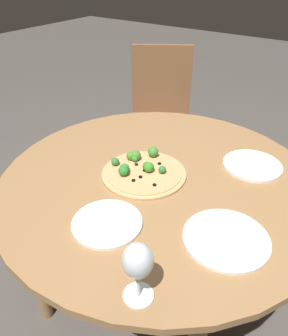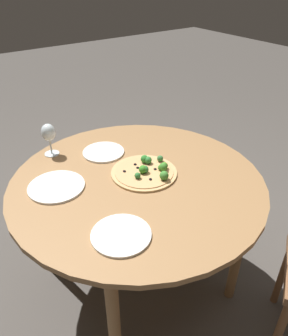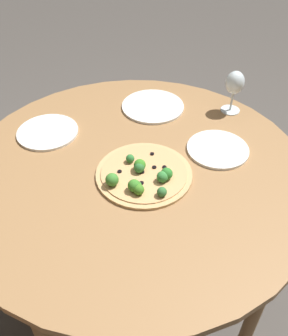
# 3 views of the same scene
# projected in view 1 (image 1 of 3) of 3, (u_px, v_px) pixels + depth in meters

# --- Properties ---
(ground_plane) EXTENTS (12.00, 12.00, 0.00)m
(ground_plane) POSITION_uv_depth(u_px,v_px,m) (155.00, 298.00, 1.60)
(ground_plane) COLOR #4C4742
(dining_table) EXTENTS (1.16, 1.16, 0.72)m
(dining_table) POSITION_uv_depth(u_px,v_px,m) (158.00, 193.00, 1.24)
(dining_table) COLOR olive
(dining_table) RESTS_ON ground_plane
(chair) EXTENTS (0.55, 0.55, 0.94)m
(chair) POSITION_uv_depth(u_px,v_px,m) (160.00, 117.00, 2.12)
(chair) COLOR brown
(chair) RESTS_ON ground_plane
(pizza) EXTENTS (0.31, 0.31, 0.06)m
(pizza) POSITION_uv_depth(u_px,v_px,m) (143.00, 170.00, 1.21)
(pizza) COLOR tan
(pizza) RESTS_ON dining_table
(wine_glass) EXTENTS (0.08, 0.08, 0.17)m
(wine_glass) POSITION_uv_depth(u_px,v_px,m) (138.00, 263.00, 0.72)
(wine_glass) COLOR silver
(wine_glass) RESTS_ON dining_table
(plate_near) EXTENTS (0.25, 0.25, 0.01)m
(plate_near) POSITION_uv_depth(u_px,v_px,m) (226.00, 239.00, 0.93)
(plate_near) COLOR white
(plate_near) RESTS_ON dining_table
(plate_far) EXTENTS (0.21, 0.21, 0.01)m
(plate_far) POSITION_uv_depth(u_px,v_px,m) (107.00, 223.00, 0.99)
(plate_far) COLOR white
(plate_far) RESTS_ON dining_table
(plate_side) EXTENTS (0.22, 0.22, 0.01)m
(plate_side) POSITION_uv_depth(u_px,v_px,m) (252.00, 165.00, 1.26)
(plate_side) COLOR white
(plate_side) RESTS_ON dining_table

